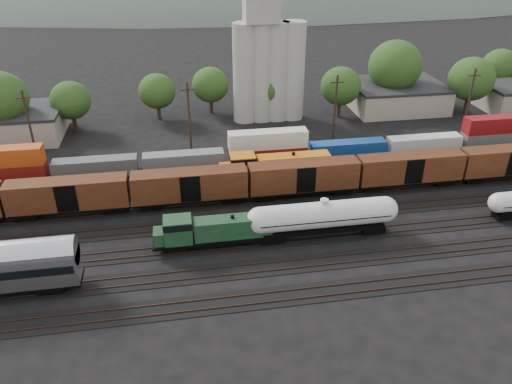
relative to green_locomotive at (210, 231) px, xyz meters
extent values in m
plane|color=black|center=(11.17, 5.00, -2.29)|extent=(600.00, 600.00, 0.00)
cube|color=black|center=(11.17, -10.00, -2.25)|extent=(180.00, 3.20, 0.08)
cube|color=#382319|center=(11.17, -10.72, -2.17)|extent=(180.00, 0.08, 0.16)
cube|color=#382319|center=(11.17, -9.28, -2.17)|extent=(180.00, 0.08, 0.16)
cube|color=black|center=(11.17, -5.00, -2.25)|extent=(180.00, 3.20, 0.08)
cube|color=#382319|center=(11.17, -5.72, -2.17)|extent=(180.00, 0.08, 0.16)
cube|color=#382319|center=(11.17, -4.28, -2.17)|extent=(180.00, 0.08, 0.16)
cube|color=black|center=(11.17, 0.00, -2.25)|extent=(180.00, 3.20, 0.08)
cube|color=#382319|center=(11.17, -0.72, -2.17)|extent=(180.00, 0.08, 0.16)
cube|color=#382319|center=(11.17, 0.72, -2.17)|extent=(180.00, 0.08, 0.16)
cube|color=black|center=(11.17, 5.00, -2.25)|extent=(180.00, 3.20, 0.08)
cube|color=#382319|center=(11.17, 4.28, -2.17)|extent=(180.00, 0.08, 0.16)
cube|color=#382319|center=(11.17, 5.72, -2.17)|extent=(180.00, 0.08, 0.16)
cube|color=black|center=(11.17, 10.00, -2.25)|extent=(180.00, 3.20, 0.08)
cube|color=#382319|center=(11.17, 9.28, -2.17)|extent=(180.00, 0.08, 0.16)
cube|color=#382319|center=(11.17, 10.72, -2.17)|extent=(180.00, 0.08, 0.16)
cube|color=black|center=(11.17, 15.00, -2.25)|extent=(180.00, 3.20, 0.08)
cube|color=#382319|center=(11.17, 14.28, -2.17)|extent=(180.00, 0.08, 0.16)
cube|color=#382319|center=(11.17, 15.72, -2.17)|extent=(180.00, 0.08, 0.16)
cube|color=black|center=(11.17, 20.00, -2.25)|extent=(180.00, 3.20, 0.08)
cube|color=#382319|center=(11.17, 19.28, -2.17)|extent=(180.00, 0.08, 0.16)
cube|color=#382319|center=(11.17, 20.72, -2.17)|extent=(180.00, 0.08, 0.16)
cube|color=black|center=(0.82, 0.00, -1.12)|extent=(14.99, 2.56, 0.35)
cube|color=black|center=(0.82, 0.00, -1.52)|extent=(4.41, 1.94, 0.71)
cube|color=#193B20|center=(2.62, 0.00, 0.25)|extent=(9.00, 2.12, 2.38)
cube|color=#193B20|center=(-3.67, 0.00, 0.51)|extent=(3.18, 2.56, 2.91)
cube|color=black|center=(-3.67, 0.00, 1.44)|extent=(3.26, 2.65, 0.79)
cube|color=#193B20|center=(-5.77, 0.00, -0.15)|extent=(1.41, 2.12, 1.59)
cylinder|color=black|center=(2.62, 0.00, 1.57)|extent=(0.44, 0.44, 0.44)
cube|color=black|center=(-3.97, 0.00, -1.69)|extent=(2.29, 1.76, 0.62)
cube|color=black|center=(5.62, 0.00, -1.69)|extent=(2.29, 1.76, 0.62)
cylinder|color=silver|center=(13.48, 0.00, 0.80)|extent=(15.37, 3.17, 3.17)
sphere|color=silver|center=(5.80, 0.00, 0.80)|extent=(3.17, 3.17, 3.17)
sphere|color=silver|center=(21.17, 0.00, 0.80)|extent=(3.17, 3.17, 3.17)
cylinder|color=silver|center=(13.48, 0.00, 2.60)|extent=(0.98, 0.98, 0.55)
cube|color=black|center=(13.48, 0.00, 0.80)|extent=(15.72, 3.32, 0.09)
cube|color=black|center=(13.48, 0.00, -0.94)|extent=(14.84, 2.40, 0.55)
cube|color=black|center=(7.20, 0.00, -1.60)|extent=(2.84, 2.18, 0.76)
cube|color=black|center=(19.77, 0.00, -1.60)|extent=(2.84, 2.18, 0.76)
sphere|color=silver|center=(36.39, 0.00, 0.25)|extent=(2.56, 2.56, 2.56)
cube|color=black|center=(37.52, 0.00, -1.69)|extent=(2.29, 1.76, 0.62)
cube|color=black|center=(-16.96, -5.00, -1.59)|extent=(2.87, 2.21, 0.77)
cube|color=black|center=(11.23, 15.00, -1.01)|extent=(17.70, 2.85, 0.39)
cube|color=black|center=(11.23, 15.00, -1.45)|extent=(4.92, 2.16, 0.79)
cube|color=#C86D11|center=(13.36, 15.00, 0.52)|extent=(10.62, 2.36, 2.66)
cube|color=#C86D11|center=(5.92, 15.00, 0.81)|extent=(3.54, 2.85, 3.25)
cube|color=black|center=(5.92, 15.00, 1.85)|extent=(3.64, 2.95, 0.89)
cube|color=#C86D11|center=(3.44, 15.00, 0.08)|extent=(1.57, 2.36, 1.77)
cylinder|color=black|center=(13.36, 15.00, 1.99)|extent=(0.49, 0.49, 0.49)
cube|color=black|center=(5.57, 15.00, -1.65)|extent=(2.56, 1.97, 0.69)
cube|color=black|center=(16.90, 15.00, -1.65)|extent=(2.56, 1.97, 0.69)
cube|color=black|center=(-17.19, 10.00, -1.09)|extent=(15.00, 2.60, 0.40)
cube|color=#482211|center=(-17.19, 10.00, 1.01)|extent=(15.00, 2.90, 3.80)
cube|color=black|center=(-1.79, 10.00, -1.09)|extent=(15.00, 2.60, 0.40)
cube|color=#482211|center=(-1.79, 10.00, 1.01)|extent=(15.00, 2.90, 3.80)
cube|color=black|center=(13.61, 10.00, -1.09)|extent=(15.00, 2.60, 0.40)
cube|color=#482211|center=(13.61, 10.00, 1.01)|extent=(15.00, 2.90, 3.80)
cube|color=black|center=(29.01, 10.00, -1.09)|extent=(15.00, 2.60, 0.40)
cube|color=#482211|center=(29.01, 10.00, 1.01)|extent=(15.00, 2.90, 3.80)
cube|color=black|center=(44.41, 10.00, -1.09)|extent=(15.00, 2.60, 0.40)
cube|color=#482211|center=(44.41, 10.00, 1.01)|extent=(15.00, 2.90, 3.80)
cube|color=black|center=(11.17, 20.00, -1.79)|extent=(160.00, 2.60, 0.60)
cube|color=maroon|center=(-27.86, 20.00, -0.19)|extent=(12.00, 2.40, 2.60)
cube|color=#515255|center=(-15.06, 20.00, -0.19)|extent=(12.00, 2.40, 2.60)
cube|color=slate|center=(-2.26, 20.00, -0.19)|extent=(12.00, 2.40, 2.60)
cube|color=maroon|center=(10.54, 20.00, -0.19)|extent=(12.00, 2.40, 2.60)
cube|color=silver|center=(10.54, 20.00, 2.41)|extent=(12.00, 2.40, 2.60)
cube|color=navy|center=(23.34, 20.00, -0.19)|extent=(12.00, 2.40, 2.60)
cube|color=silver|center=(36.14, 20.00, -0.19)|extent=(12.00, 2.40, 2.60)
cube|color=#585B5E|center=(48.94, 20.00, -0.19)|extent=(12.00, 2.40, 2.60)
cube|color=maroon|center=(48.94, 20.00, 2.41)|extent=(12.00, 2.40, 2.60)
cylinder|color=#A8A59A|center=(10.17, 41.00, 6.71)|extent=(4.40, 4.40, 18.00)
cylinder|color=#A8A59A|center=(13.17, 41.00, 6.71)|extent=(4.40, 4.40, 18.00)
cylinder|color=#A8A59A|center=(16.17, 41.00, 6.71)|extent=(4.40, 4.40, 18.00)
cylinder|color=#A8A59A|center=(19.17, 41.00, 6.71)|extent=(4.40, 4.40, 18.00)
cube|color=#9E937F|center=(41.17, 43.00, 0.01)|extent=(18.00, 14.00, 4.60)
cube|color=#232326|center=(41.17, 43.00, 2.56)|extent=(18.36, 14.28, 0.50)
cylinder|color=black|center=(-31.85, 38.11, -0.55)|extent=(0.70, 0.70, 3.48)
cylinder|color=black|center=(-21.13, 40.94, -0.99)|extent=(0.70, 0.70, 2.61)
ellipsoid|color=#2E511E|center=(-21.13, 40.94, 3.39)|extent=(7.07, 7.07, 6.70)
cylinder|color=black|center=(-6.06, 44.32, -1.02)|extent=(0.70, 0.70, 2.54)
ellipsoid|color=#2E511E|center=(-6.06, 44.32, 3.24)|extent=(6.89, 6.89, 6.53)
cylinder|color=black|center=(4.14, 46.14, -0.98)|extent=(0.70, 0.70, 2.62)
ellipsoid|color=#2E511E|center=(4.14, 46.14, 3.43)|extent=(7.12, 7.12, 6.75)
cylinder|color=black|center=(15.11, 42.44, -0.96)|extent=(0.70, 0.70, 2.65)
ellipsoid|color=#2E511E|center=(15.11, 42.44, 3.48)|extent=(7.19, 7.19, 6.81)
cylinder|color=black|center=(28.32, 39.85, -0.88)|extent=(0.70, 0.70, 2.81)
ellipsoid|color=#2E511E|center=(28.32, 39.85, 3.83)|extent=(7.63, 7.63, 7.23)
cylinder|color=black|center=(40.53, 43.67, -0.36)|extent=(0.70, 0.70, 3.87)
ellipsoid|color=#2E511E|center=(40.53, 43.67, 6.13)|extent=(10.49, 10.49, 9.94)
cylinder|color=black|center=(53.54, 37.45, -0.69)|extent=(0.70, 0.70, 3.20)
ellipsoid|color=#2E511E|center=(53.54, 37.45, 4.68)|extent=(8.68, 8.68, 8.22)
cylinder|color=black|center=(67.05, 48.74, -0.91)|extent=(0.70, 0.70, 2.77)
ellipsoid|color=#2E511E|center=(67.05, 48.74, 3.74)|extent=(7.51, 7.51, 7.11)
cylinder|color=black|center=(-24.83, 27.00, 3.71)|extent=(0.36, 0.36, 12.00)
cube|color=black|center=(-24.83, 27.00, 8.51)|extent=(2.20, 0.18, 0.18)
cylinder|color=black|center=(-0.83, 27.00, 3.71)|extent=(0.36, 0.36, 12.00)
cube|color=black|center=(-0.83, 27.00, 8.51)|extent=(2.20, 0.18, 0.18)
cylinder|color=black|center=(23.17, 27.00, 3.71)|extent=(0.36, 0.36, 12.00)
cube|color=black|center=(23.17, 27.00, 8.51)|extent=(2.20, 0.18, 0.18)
cylinder|color=black|center=(47.17, 27.00, 3.71)|extent=(0.36, 0.36, 12.00)
cube|color=black|center=(47.17, 27.00, 8.51)|extent=(2.20, 0.18, 0.18)
ellipsoid|color=#59665B|center=(51.17, 265.00, -25.04)|extent=(520.00, 286.00, 130.00)
camera|label=1|loc=(-2.79, -48.55, 31.67)|focal=35.00mm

